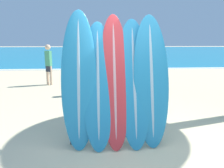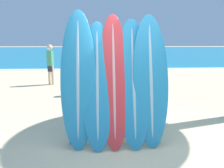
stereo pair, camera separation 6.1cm
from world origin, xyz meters
name	(u,v)px [view 1 (the left image)]	position (x,y,z in m)	size (l,w,h in m)	color
ground_plane	(140,151)	(0.00, 0.00, 0.00)	(160.00, 160.00, 0.00)	beige
ocean_water	(99,51)	(0.00, 39.63, 0.00)	(120.00, 60.00, 0.01)	teal
surfboard_rack	(116,117)	(-0.36, 0.31, 0.45)	(1.50, 0.04, 0.83)	#47474C
surfboard_slot_0	(79,78)	(-0.94, 0.35, 1.09)	(0.56, 0.68, 2.18)	teal
surfboard_slot_1	(98,84)	(-0.64, 0.35, 1.00)	(0.53, 0.81, 2.00)	teal
surfboard_slot_2	(115,79)	(-0.37, 0.37, 1.06)	(0.49, 0.82, 2.13)	red
surfboard_slot_3	(134,82)	(-0.06, 0.36, 1.03)	(0.54, 0.79, 2.05)	teal
surfboard_slot_4	(151,80)	(0.22, 0.34, 1.06)	(0.58, 0.65, 2.11)	teal
person_near_water	(49,63)	(-2.49, 5.50, 0.85)	(0.27, 0.23, 1.56)	beige
person_mid_beach	(106,64)	(-0.35, 3.94, 0.96)	(0.24, 0.30, 1.77)	beige
person_far_left	(96,56)	(-0.65, 9.12, 0.88)	(0.22, 0.27, 1.61)	#846047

